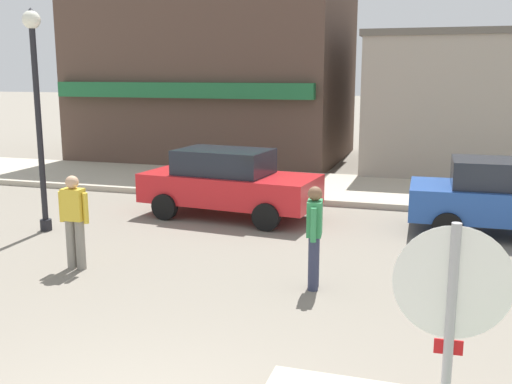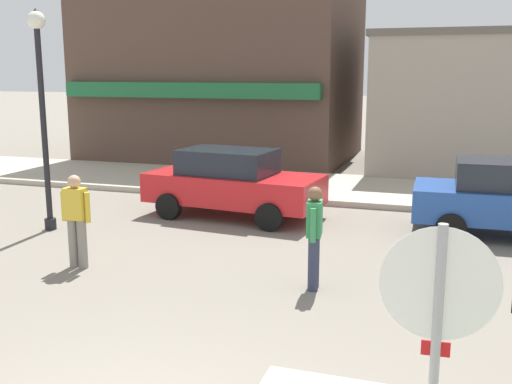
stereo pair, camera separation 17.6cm
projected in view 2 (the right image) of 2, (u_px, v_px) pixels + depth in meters
name	position (u px, v px, depth m)	size (l,w,h in m)	color
kerb_far	(345.00, 189.00, 16.75)	(80.00, 4.00, 0.15)	#B7AD99
stop_sign	(437.00, 332.00, 4.18)	(0.82, 0.08, 2.30)	#9E9EA3
lamp_post	(41.00, 89.00, 12.17)	(0.36, 0.36, 4.54)	black
parked_car_nearest	(232.00, 182.00, 13.75)	(4.15, 2.19, 1.56)	red
pedestrian_crossing_near	(314.00, 234.00, 9.11)	(0.26, 0.56, 1.61)	#2D334C
pedestrian_crossing_far	(76.00, 218.00, 10.11)	(0.55, 0.22, 1.61)	gray
building_corner_shop	(226.00, 60.00, 22.94)	(9.78, 7.62, 7.45)	brown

